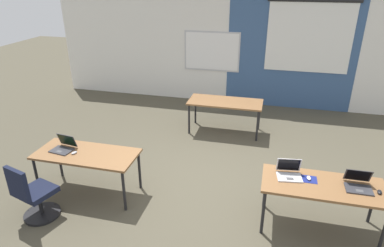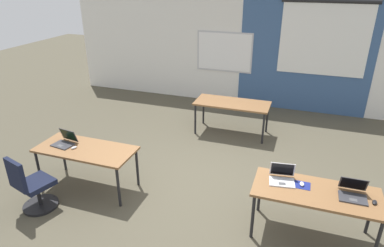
{
  "view_description": "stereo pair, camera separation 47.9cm",
  "coord_description": "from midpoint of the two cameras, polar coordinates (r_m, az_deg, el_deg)",
  "views": [
    {
      "loc": [
        0.96,
        -4.65,
        3.29
      ],
      "look_at": [
        -0.31,
        0.46,
        0.92
      ],
      "focal_mm": 31.5,
      "sensor_mm": 36.0,
      "label": 1
    },
    {
      "loc": [
        1.42,
        -4.51,
        3.29
      ],
      "look_at": [
        -0.31,
        0.46,
        0.92
      ],
      "focal_mm": 31.5,
      "sensor_mm": 36.0,
      "label": 2
    }
  ],
  "objects": [
    {
      "name": "mouse_near_right_end",
      "position": [
        4.86,
        31.11,
        -11.43
      ],
      "size": [
        0.07,
        0.11,
        0.03
      ],
      "color": "black",
      "rests_on": "desk_near_right"
    },
    {
      "name": "laptop_near_right_end",
      "position": [
        4.84,
        28.24,
        -10.4
      ],
      "size": [
        0.33,
        0.32,
        0.22
      ],
      "rotation": [
        0.0,
        0.0,
        0.01
      ],
      "color": "#333338",
      "rests_on": "desk_near_right"
    },
    {
      "name": "mouse_near_left_end",
      "position": [
        5.61,
        -17.07,
        -3.97
      ],
      "size": [
        0.09,
        0.11,
        0.03
      ],
      "color": "#B2B2B7",
      "rests_on": "desk_near_left"
    },
    {
      "name": "ground_plane",
      "position": [
        5.76,
        3.89,
        -10.61
      ],
      "size": [
        24.0,
        24.0,
        0.0
      ],
      "color": "#4C4738"
    },
    {
      "name": "back_wall_assembly",
      "position": [
        9.05,
        11.76,
        11.78
      ],
      "size": [
        10.0,
        0.27,
        2.8
      ],
      "color": "silver",
      "rests_on": "ground"
    },
    {
      "name": "mousepad_near_right_inner",
      "position": [
        4.81,
        20.87,
        -9.8
      ],
      "size": [
        0.22,
        0.19,
        0.0
      ],
      "color": "navy",
      "rests_on": "desk_near_right"
    },
    {
      "name": "desk_far_center",
      "position": [
        7.37,
        8.67,
        3.07
      ],
      "size": [
        1.6,
        0.7,
        0.72
      ],
      "color": "brown",
      "rests_on": "ground"
    },
    {
      "name": "laptop_near_right_inner",
      "position": [
        4.79,
        17.82,
        -8.77
      ],
      "size": [
        0.37,
        0.33,
        0.23
      ],
      "rotation": [
        0.0,
        0.0,
        0.15
      ],
      "color": "silver",
      "rests_on": "desk_near_right"
    },
    {
      "name": "mouse_near_right_inner",
      "position": [
        4.8,
        20.9,
        -9.61
      ],
      "size": [
        0.07,
        0.11,
        0.03
      ],
      "color": "silver",
      "rests_on": "mousepad_near_right_inner"
    },
    {
      "name": "laptop_near_left_end",
      "position": [
        5.78,
        -18.55,
        -2.94
      ],
      "size": [
        0.37,
        0.34,
        0.23
      ],
      "rotation": [
        0.0,
        0.0,
        -0.14
      ],
      "color": "#333338",
      "rests_on": "desk_near_left"
    },
    {
      "name": "desk_near_left",
      "position": [
        5.6,
        -15.22,
        -4.67
      ],
      "size": [
        1.6,
        0.7,
        0.72
      ],
      "color": "brown",
      "rests_on": "ground"
    },
    {
      "name": "desk_near_right",
      "position": [
        4.8,
        22.98,
        -11.16
      ],
      "size": [
        1.6,
        0.7,
        0.72
      ],
      "color": "brown",
      "rests_on": "ground"
    },
    {
      "name": "chair_near_left_end",
      "position": [
        5.49,
        -23.2,
        -10.06
      ],
      "size": [
        0.55,
        0.6,
        0.92
      ],
      "rotation": [
        0.0,
        0.0,
        2.86
      ],
      "color": "black",
      "rests_on": "ground"
    }
  ]
}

